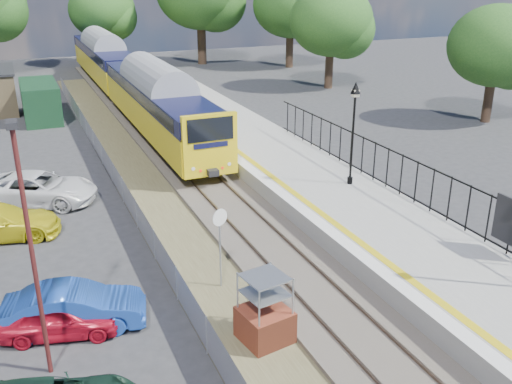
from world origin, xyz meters
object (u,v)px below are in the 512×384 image
brick_plinth (265,310)px  carpark_lamp (30,239)px  victorian_lamp_north (354,110)px  car_red (59,317)px  train (125,75)px  speed_sign (220,235)px  car_blue (74,308)px  car_white (38,189)px

brick_plinth → carpark_lamp: 6.51m
victorian_lamp_north → brick_plinth: bearing=-134.0°
victorian_lamp_north → car_red: victorian_lamp_north is taller
train → brick_plinth: bearing=-94.4°
train → carpark_lamp: 32.49m
brick_plinth → speed_sign: (-0.16, 3.22, 0.94)m
speed_sign → car_blue: size_ratio=0.70×
brick_plinth → train: bearing=85.6°
speed_sign → car_red: (-5.18, -0.60, -1.37)m
train → car_white: (-7.75, -18.92, -1.62)m
speed_sign → car_red: size_ratio=0.83×
victorian_lamp_north → carpark_lamp: 15.31m
brick_plinth → car_blue: brick_plinth is taller
car_blue → car_white: car_white is taller
victorian_lamp_north → carpark_lamp: carpark_lamp is taller
train → speed_sign: bearing=-95.2°
brick_plinth → speed_sign: speed_sign is taller
victorian_lamp_north → car_white: (-13.05, 5.37, -3.57)m
train → brick_plinth: size_ratio=19.24×
car_red → car_white: bearing=13.9°
carpark_lamp → car_red: size_ratio=1.97×
carpark_lamp → car_blue: (0.87, 1.80, -3.21)m
train → car_blue: (-7.39, -29.59, -1.67)m
carpark_lamp → car_white: (0.52, 12.47, -3.17)m
carpark_lamp → train: bearing=75.3°
train → brick_plinth: train is taller
speed_sign → car_blue: speed_sign is taller
car_red → car_white: (0.09, 10.83, 0.14)m
brick_plinth → victorian_lamp_north: bearing=46.0°
speed_sign → victorian_lamp_north: bearing=11.5°
victorian_lamp_north → carpark_lamp: size_ratio=0.68×
carpark_lamp → victorian_lamp_north: bearing=27.6°
carpark_lamp → car_blue: size_ratio=1.66×
car_red → carpark_lamp: bearing=179.8°
brick_plinth → car_white: size_ratio=0.41×
car_red → car_blue: (0.45, 0.16, 0.09)m
car_white → train: bearing=4.5°
victorian_lamp_north → brick_plinth: (-7.80, -8.09, -3.28)m
train → car_red: size_ratio=11.82×
carpark_lamp → car_red: bearing=75.4°
carpark_lamp → car_white: 12.87m
speed_sign → car_red: bearing=166.7°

